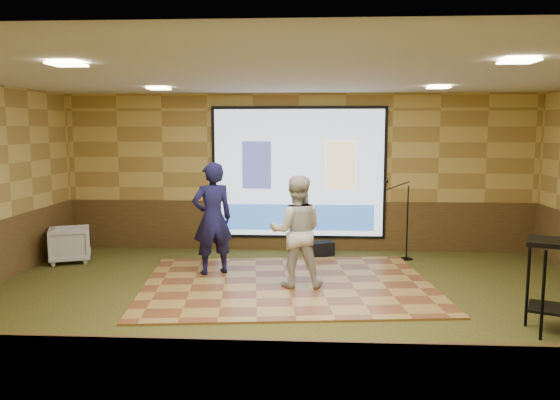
# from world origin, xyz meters

# --- Properties ---
(ground) EXTENTS (9.00, 9.00, 0.00)m
(ground) POSITION_xyz_m (0.00, 0.00, 0.00)
(ground) COLOR #2A3317
(ground) RESTS_ON ground
(room_shell) EXTENTS (9.04, 7.04, 3.02)m
(room_shell) POSITION_xyz_m (0.00, 0.00, 2.09)
(room_shell) COLOR tan
(room_shell) RESTS_ON ground
(wainscot_back) EXTENTS (9.00, 0.04, 0.95)m
(wainscot_back) POSITION_xyz_m (0.00, 3.48, 0.47)
(wainscot_back) COLOR #443216
(wainscot_back) RESTS_ON ground
(projector_screen) EXTENTS (3.32, 0.06, 2.52)m
(projector_screen) POSITION_xyz_m (0.00, 3.44, 1.47)
(projector_screen) COLOR black
(projector_screen) RESTS_ON room_shell
(downlight_nw) EXTENTS (0.32, 0.32, 0.02)m
(downlight_nw) POSITION_xyz_m (-2.20, 1.80, 2.97)
(downlight_nw) COLOR #FEEEBE
(downlight_nw) RESTS_ON room_shell
(downlight_ne) EXTENTS (0.32, 0.32, 0.02)m
(downlight_ne) POSITION_xyz_m (2.20, 1.80, 2.97)
(downlight_ne) COLOR #FEEEBE
(downlight_ne) RESTS_ON room_shell
(downlight_sw) EXTENTS (0.32, 0.32, 0.02)m
(downlight_sw) POSITION_xyz_m (-2.20, -1.50, 2.97)
(downlight_sw) COLOR #FEEEBE
(downlight_sw) RESTS_ON room_shell
(downlight_se) EXTENTS (0.32, 0.32, 0.02)m
(downlight_se) POSITION_xyz_m (2.20, -1.50, 2.97)
(downlight_se) COLOR #FEEEBE
(downlight_se) RESTS_ON room_shell
(dance_floor) EXTENTS (4.61, 3.71, 0.03)m
(dance_floor) POSITION_xyz_m (-0.10, 1.04, 0.02)
(dance_floor) COLOR #A9803D
(dance_floor) RESTS_ON ground
(player_left) EXTENTS (0.77, 0.67, 1.78)m
(player_left) POSITION_xyz_m (-1.32, 1.54, 0.92)
(player_left) COLOR #14133B
(player_left) RESTS_ON dance_floor
(player_right) EXTENTS (0.83, 0.66, 1.64)m
(player_right) POSITION_xyz_m (0.03, 0.89, 0.85)
(player_right) COLOR beige
(player_right) RESTS_ON dance_floor
(mic_stand) EXTENTS (0.56, 0.23, 1.44)m
(mic_stand) POSITION_xyz_m (1.91, 2.80, 0.49)
(mic_stand) COLOR black
(mic_stand) RESTS_ON ground
(banquet_chair) EXTENTS (0.89, 0.88, 0.62)m
(banquet_chair) POSITION_xyz_m (-4.00, 2.27, 0.31)
(banquet_chair) COLOR gray
(banquet_chair) RESTS_ON ground
(duffel_bag) EXTENTS (0.49, 0.42, 0.26)m
(duffel_bag) POSITION_xyz_m (0.44, 3.01, 0.13)
(duffel_bag) COLOR black
(duffel_bag) RESTS_ON ground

